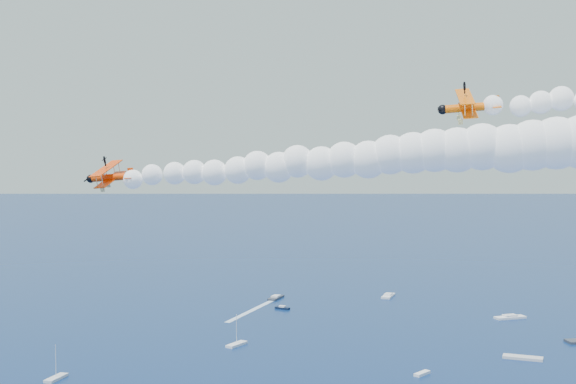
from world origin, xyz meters
The scene contains 5 objects.
biplane_lead centered at (16.31, 26.21, 59.87)m, with size 7.36×8.25×4.97m, color #FF6605, non-canonical shape.
biplane_trail centered at (-20.60, 2.59, 51.38)m, with size 6.39×7.17×4.32m, color #FF3F05, non-canonical shape.
smoke_trail_trail centered at (8.24, 15.50, 53.80)m, with size 58.58×29.74×11.21m, color white, non-canonical shape.
spectator_boats centered at (-13.48, 117.45, 0.35)m, with size 230.60×175.05×0.70m.
boat_wakes centered at (-43.14, 104.95, 0.03)m, with size 194.93×157.70×0.04m.
Camera 1 is at (52.87, -61.90, 54.56)m, focal length 48.04 mm.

